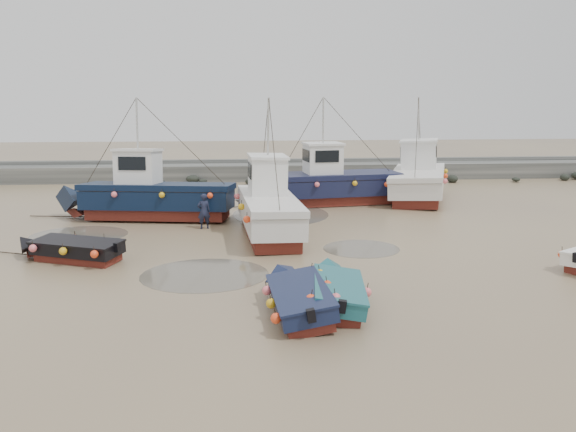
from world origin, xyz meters
The scene contains 14 objects.
ground centered at (0.00, 0.00, 0.00)m, with size 120.00×120.00×0.00m, color #8E7B57.
seawall centered at (0.05, 21.99, 0.63)m, with size 60.00×4.92×1.50m.
puddle_a centered at (-2.84, -1.16, 0.00)m, with size 4.64×4.64×0.01m, color #565044.
puddle_b centered at (3.54, 1.84, 0.00)m, with size 3.24×3.24×0.01m, color #565044.
puddle_c centered at (-9.03, 5.22, 0.00)m, with size 4.45×4.45×0.01m, color #565044.
puddle_d centered at (0.61, 9.18, 0.00)m, with size 5.23×5.23×0.01m, color #565044.
dinghy_1 centered at (0.27, -4.84, 0.55)m, with size 2.18×5.88×1.43m.
dinghy_2 centered at (1.38, -4.43, 0.56)m, with size 2.15×5.52×1.43m.
dinghy_4 centered at (-8.21, 1.09, 0.55)m, with size 5.59×2.95×1.43m.
cabin_boat_0 centered at (-6.44, 8.55, 1.31)m, with size 10.97×4.11×6.22m.
cabin_boat_1 centered at (-0.31, 4.83, 1.34)m, with size 3.16×10.02×6.22m.
cabin_boat_2 centered at (3.61, 11.85, 1.33)m, with size 10.39×3.72×6.22m.
cabin_boat_3 centered at (9.62, 13.28, 1.33)m, with size 5.78×10.25×6.22m.
person centered at (-3.32, 6.05, 0.00)m, with size 0.63×0.41×1.73m, color #191D32.
Camera 1 is at (-1.41, -20.70, 6.34)m, focal length 35.00 mm.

